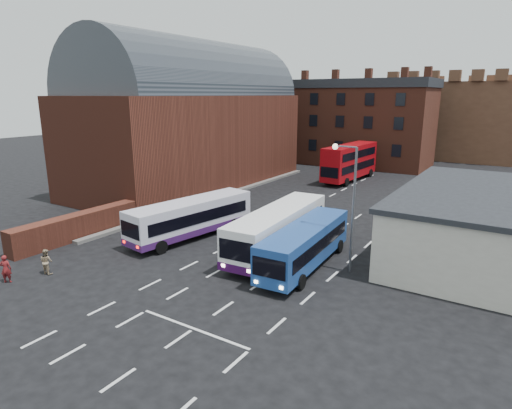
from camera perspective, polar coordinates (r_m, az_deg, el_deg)
The scene contains 13 objects.
ground at distance 25.04m, azimuth -12.58°, elevation -9.74°, with size 180.00×180.00×0.00m, color black.
railway_station at distance 48.90m, azimuth -8.58°, elevation 11.39°, with size 12.00×28.00×16.00m.
forecourt_wall at distance 33.44m, azimuth -22.72°, elevation -2.70°, with size 1.20×10.00×1.80m, color #602B1E.
cream_building at distance 30.96m, azimuth 28.57°, elevation -2.25°, with size 10.40×16.40×4.25m.
brick_terrace at distance 66.01m, azimuth 12.71°, elevation 10.11°, with size 22.00×10.00×11.00m, color brown.
castle_keep at distance 82.66m, azimuth 25.62°, elevation 10.22°, with size 22.00×22.00×12.00m, color brown.
bus_white_outbound at distance 31.25m, azimuth -8.61°, elevation -1.48°, with size 3.89×10.32×2.75m.
bus_white_inbound at distance 27.98m, azimuth 3.00°, elevation -3.03°, with size 3.22×10.80×2.91m.
bus_blue at distance 25.82m, azimuth 6.58°, elevation -5.11°, with size 2.77×9.50×2.56m.
bus_red_double at distance 52.76m, azimuth 12.39°, elevation 5.59°, with size 3.20×10.86×4.29m.
street_lamp at distance 24.74m, azimuth 12.37°, elevation 0.97°, with size 1.52×0.33×7.44m.
pedestrian_red at distance 27.53m, azimuth -30.39°, elevation -7.41°, with size 0.58×0.38×1.60m, color maroon.
pedestrian_beige at distance 27.74m, azimuth -26.17°, elevation -6.83°, with size 0.73×0.57×1.50m, color tan.
Camera 1 is at (16.51, -15.88, 10.12)m, focal length 30.00 mm.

